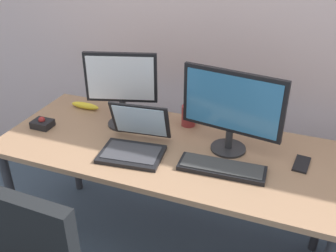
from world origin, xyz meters
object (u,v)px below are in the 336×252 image
Objects in this scene: coffee_mug at (189,116)px; monitor_side at (121,84)px; banana at (85,106)px; cell_phone at (302,164)px; monitor_main at (232,107)px; laptop at (135,142)px; keyboard at (222,168)px; trackball_mouse at (42,123)px.

monitor_side is at bearing -159.97° from coffee_mug.
banana is (-0.31, 0.10, -0.23)m from monitor_side.
monitor_side reaches higher than cell_phone.
coffee_mug is at bearing 20.03° from monitor_side.
monitor_main is 1.49× the size of laptop.
laptop is (-0.44, -0.18, -0.19)m from monitor_main.
coffee_mug is at bearing 2.61° from banana.
monitor_main is at bearing -4.40° from monitor_side.
monitor_main is 0.97m from banana.
cell_phone is at bearing -1.41° from monitor_main.
banana is (-0.95, 0.33, 0.01)m from keyboard.
trackball_mouse is at bearing -172.09° from monitor_main.
cell_phone is (0.81, 0.17, -0.05)m from laptop.
monitor_main is at bearing 21.93° from laptop.
banana reaches higher than keyboard.
monitor_main is 1.07m from trackball_mouse.
coffee_mug is (-0.27, 0.18, -0.18)m from monitor_main.
trackball_mouse is at bearing -157.35° from coffee_mug.
laptop is 0.39m from coffee_mug.
monitor_main reaches higher than cell_phone.
keyboard is at bearing -52.17° from coffee_mug.
laptop is 3.11× the size of trackball_mouse.
banana is at bearing -177.39° from coffee_mug.
coffee_mug is 0.67m from banana.
keyboard is 0.46m from coffee_mug.
trackball_mouse is 0.31m from banana.
cell_phone is (1.40, 0.13, -0.02)m from trackball_mouse.
cell_phone is (0.36, -0.01, -0.24)m from monitor_main.
laptop is 0.59m from banana.
keyboard is 3.78× the size of trackball_mouse.
laptop reaches higher than keyboard.
laptop reaches higher than trackball_mouse.
laptop is 1.80× the size of banana.
monitor_side is (-0.62, 0.05, 0.00)m from monitor_main.
laptop is (0.18, -0.23, -0.20)m from monitor_side.
monitor_side reaches higher than laptop.
banana is (-0.49, 0.32, -0.03)m from laptop.
banana is (0.10, 0.29, -0.00)m from trackball_mouse.
monitor_side is 0.35m from laptop.
banana is (-1.30, 0.15, 0.02)m from cell_phone.
laptop is (-0.46, 0.01, 0.04)m from keyboard.
laptop is at bearing -51.71° from monitor_side.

